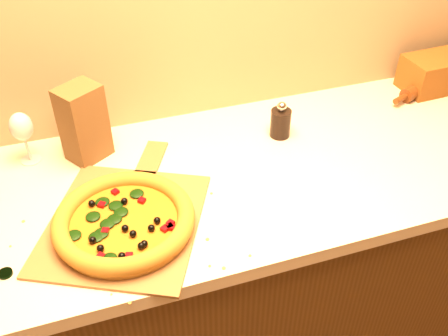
# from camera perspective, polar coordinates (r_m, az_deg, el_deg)

# --- Properties ---
(cabinet) EXTENTS (2.80, 0.65, 0.86)m
(cabinet) POSITION_cam_1_polar(r_m,az_deg,el_deg) (1.70, -1.07, -13.23)
(cabinet) COLOR #4A2E10
(cabinet) RESTS_ON ground
(countertop) EXTENTS (2.84, 0.68, 0.04)m
(countertop) POSITION_cam_1_polar(r_m,az_deg,el_deg) (1.37, -1.29, -1.51)
(countertop) COLOR beige
(countertop) RESTS_ON cabinet
(pizza_peel) EXTENTS (0.50, 0.57, 0.01)m
(pizza_peel) POSITION_cam_1_polar(r_m,az_deg,el_deg) (1.25, -11.12, -5.64)
(pizza_peel) COLOR brown
(pizza_peel) RESTS_ON countertop
(pizza) EXTENTS (0.34, 0.34, 0.05)m
(pizza) POSITION_cam_1_polar(r_m,az_deg,el_deg) (1.21, -11.33, -5.92)
(pizza) COLOR #B4862D
(pizza) RESTS_ON pizza_peel
(bottle_cap) EXTENTS (0.03, 0.03, 0.01)m
(bottle_cap) POSITION_cam_1_polar(r_m,az_deg,el_deg) (1.21, -23.72, -10.96)
(bottle_cap) COLOR black
(bottle_cap) RESTS_ON countertop
(pepper_grinder) EXTENTS (0.06, 0.06, 0.12)m
(pepper_grinder) POSITION_cam_1_polar(r_m,az_deg,el_deg) (1.50, 6.48, 5.23)
(pepper_grinder) COLOR black
(pepper_grinder) RESTS_ON countertop
(rolling_pin) EXTENTS (0.33, 0.14, 0.05)m
(rolling_pin) POSITION_cam_1_polar(r_m,az_deg,el_deg) (1.86, 22.07, 8.78)
(rolling_pin) COLOR #5D2A10
(rolling_pin) RESTS_ON countertop
(wine_glass) EXTENTS (0.06, 0.06, 0.16)m
(wine_glass) POSITION_cam_1_polar(r_m,az_deg,el_deg) (1.46, -22.14, 4.25)
(wine_glass) COLOR silver
(wine_glass) RESTS_ON countertop
(paper_bag) EXTENTS (0.14, 0.13, 0.22)m
(paper_bag) POSITION_cam_1_polar(r_m,az_deg,el_deg) (1.42, -15.76, 4.94)
(paper_bag) COLOR brown
(paper_bag) RESTS_ON countertop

